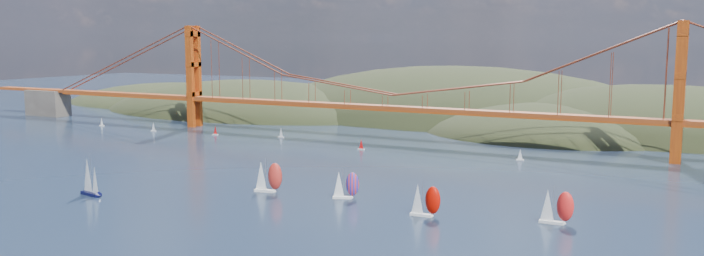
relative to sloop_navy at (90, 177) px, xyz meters
The scene contains 14 objects.
ground 51.82m from the sloop_navy, 41.78° to the right, with size 1200.00×1200.00×0.00m, color black.
headlands 258.45m from the sloop_navy, 71.14° to the left, with size 725.00×225.00×96.00m.
bridge 152.55m from the sloop_navy, 75.87° to the left, with size 552.00×12.00×55.00m.
sloop_navy is the anchor object (origin of this frame).
racer_0 54.66m from the sloop_navy, 31.75° to the left, with size 9.55×4.75×10.75m.
racer_1 104.06m from the sloop_navy, 13.17° to the left, with size 8.49×3.48×9.74m.
racer_2 138.35m from the sloop_navy, 13.51° to the left, with size 8.78×3.65×10.04m.
racer_rwb 79.18m from the sloop_navy, 24.02° to the left, with size 8.25×5.58×9.23m.
distant_boat_0 178.37m from the sloop_navy, 136.26° to the left, with size 3.00×2.00×4.70m.
distant_boat_1 148.56m from the sloop_navy, 126.16° to the left, with size 3.00×2.00×4.70m.
distant_boat_2 133.89m from the sloop_navy, 112.10° to the left, with size 3.00×2.00×4.70m.
distant_boat_3 132.83m from the sloop_navy, 96.99° to the left, with size 3.00×2.00×4.70m.
distant_boat_8 159.98m from the sloop_navy, 49.73° to the left, with size 3.00×2.00×4.70m.
distant_boat_9 121.84m from the sloop_navy, 73.08° to the left, with size 3.00×2.00×4.70m.
Camera 1 is at (129.16, -112.87, 48.25)m, focal length 35.00 mm.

